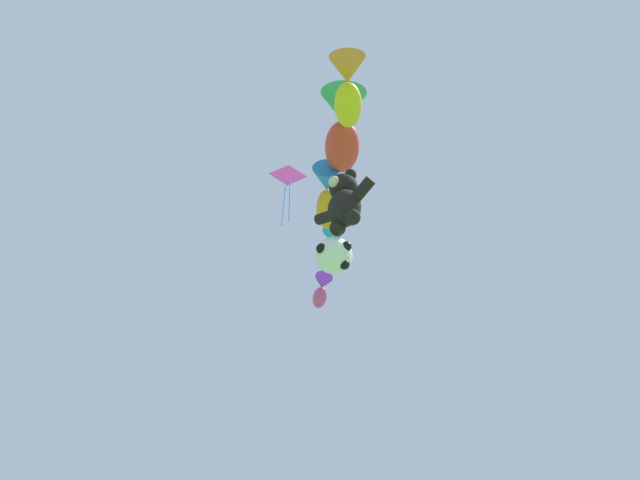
% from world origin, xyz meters
% --- Properties ---
extents(teddy_bear_kite, '(1.77, 0.78, 1.80)m').
position_xyz_m(teddy_bear_kite, '(2.27, 5.30, 12.51)').
color(teddy_bear_kite, black).
extents(soccer_ball_kite, '(0.91, 0.90, 0.84)m').
position_xyz_m(soccer_ball_kite, '(1.78, 5.45, 11.24)').
color(soccer_ball_kite, white).
extents(fish_kite_goldfin, '(1.78, 1.84, 0.81)m').
position_xyz_m(fish_kite_goldfin, '(3.64, 4.08, 14.36)').
color(fish_kite_goldfin, yellow).
extents(fish_kite_crimson, '(2.37, 2.35, 1.10)m').
position_xyz_m(fish_kite_crimson, '(2.61, 5.00, 14.81)').
color(fish_kite_crimson, red).
extents(fish_kite_tangerine, '(1.98, 2.00, 0.76)m').
position_xyz_m(fish_kite_tangerine, '(0.85, 6.21, 14.75)').
color(fish_kite_tangerine, orange).
extents(fish_kite_violet, '(1.49, 1.52, 0.64)m').
position_xyz_m(fish_kite_violet, '(-0.55, 7.89, 14.96)').
color(fish_kite_violet, purple).
extents(fish_kite_magenta, '(1.47, 1.28, 0.56)m').
position_xyz_m(fish_kite_magenta, '(-2.19, 8.97, 14.94)').
color(fish_kite_magenta, '#E53F9E').
extents(diamond_kite, '(0.75, 0.94, 2.83)m').
position_xyz_m(diamond_kite, '(-0.83, 6.19, 16.89)').
color(diamond_kite, '#E53F9E').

